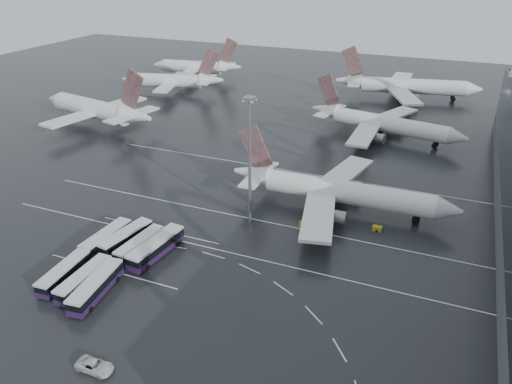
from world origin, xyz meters
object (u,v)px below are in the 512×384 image
at_px(gse_cart_belly_a, 377,229).
at_px(jet_remote_west, 98,110).
at_px(gse_cart_belly_b, 399,202).
at_px(bus_row_near_b, 125,238).
at_px(bus_row_far_b, 84,279).
at_px(floodlight_mast, 250,147).
at_px(jet_remote_mid, 174,81).
at_px(van_curve_a, 95,366).
at_px(airliner_main, 336,192).
at_px(airliner_gate_c, 405,86).
at_px(bus_row_far_a, 64,273).
at_px(bus_row_near_c, 140,245).
at_px(bus_row_near_d, 156,247).
at_px(bus_row_far_c, 96,286).
at_px(airliner_gate_b, 382,124).
at_px(gse_cart_belly_c, 305,225).
at_px(jet_remote_far, 198,67).
at_px(bus_row_near_a, 106,238).

bearing_deg(gse_cart_belly_a, jet_remote_west, 161.25).
bearing_deg(jet_remote_west, gse_cart_belly_b, -179.77).
xyz_separation_m(bus_row_near_b, bus_row_far_b, (1.73, -14.18, -0.03)).
bearing_deg(floodlight_mast, gse_cart_belly_b, 36.78).
bearing_deg(jet_remote_mid, van_curve_a, 102.15).
distance_m(jet_remote_mid, floodlight_mast, 112.70).
distance_m(jet_remote_mid, bus_row_far_b, 130.44).
height_order(airliner_main, airliner_gate_c, airliner_gate_c).
height_order(airliner_gate_c, bus_row_far_a, airliner_gate_c).
bearing_deg(bus_row_near_c, bus_row_near_d, -82.97).
bearing_deg(bus_row_near_c, bus_row_far_c, -171.58).
bearing_deg(floodlight_mast, airliner_gate_b, 76.07).
relative_size(bus_row_near_b, gse_cart_belly_b, 6.45).
bearing_deg(bus_row_far_a, airliner_gate_b, -25.39).
distance_m(bus_row_far_a, gse_cart_belly_c, 48.17).
bearing_deg(gse_cart_belly_b, bus_row_far_c, -127.97).
xyz_separation_m(gse_cart_belly_b, gse_cart_belly_c, (-16.94, -18.75, 0.03)).
xyz_separation_m(airliner_main, jet_remote_far, (-90.27, 100.49, 0.33)).
xyz_separation_m(jet_remote_west, jet_remote_mid, (0.53, 46.56, -0.74)).
bearing_deg(bus_row_near_a, jet_remote_west, 41.51).
xyz_separation_m(jet_remote_far, bus_row_far_c, (60.81, -146.76, -2.92)).
xyz_separation_m(bus_row_far_c, floodlight_mast, (14.09, 33.22, 15.57)).
distance_m(van_curve_a, floodlight_mast, 49.98).
xyz_separation_m(airliner_gate_b, jet_remote_mid, (-87.21, 21.28, 0.41)).
bearing_deg(gse_cart_belly_a, bus_row_near_a, -151.25).
height_order(airliner_gate_b, jet_remote_far, jet_remote_far).
height_order(gse_cart_belly_b, gse_cart_belly_c, gse_cart_belly_c).
height_order(jet_remote_mid, gse_cart_belly_c, jet_remote_mid).
bearing_deg(bus_row_far_a, bus_row_far_b, -96.24).
distance_m(airliner_gate_c, jet_remote_far, 91.44).
bearing_deg(bus_row_near_b, jet_remote_west, 51.37).
xyz_separation_m(jet_remote_mid, jet_remote_far, (-3.90, 26.94, -0.05)).
distance_m(bus_row_near_d, gse_cart_belly_a, 45.49).
bearing_deg(jet_remote_far, gse_cart_belly_a, 124.64).
bearing_deg(bus_row_near_b, floodlight_mast, -37.26).
xyz_separation_m(airliner_gate_c, jet_remote_west, (-88.07, -73.10, 0.58)).
xyz_separation_m(airliner_main, bus_row_near_c, (-30.35, -32.18, -2.72)).
bearing_deg(jet_remote_west, bus_row_far_b, 137.69).
bearing_deg(van_curve_a, airliner_gate_b, -10.68).
distance_m(airliner_gate_c, bus_row_near_c, 136.01).
bearing_deg(airliner_main, bus_row_far_a, -130.21).
xyz_separation_m(airliner_gate_c, bus_row_near_c, (-31.51, -132.27, -3.27)).
bearing_deg(airliner_main, jet_remote_west, 162.18).
bearing_deg(jet_remote_mid, gse_cart_belly_b, 131.98).
xyz_separation_m(airliner_gate_b, gse_cart_belly_c, (-4.72, -62.82, -3.78)).
height_order(jet_remote_west, van_curve_a, jet_remote_west).
distance_m(bus_row_near_a, bus_row_near_d, 11.18).
bearing_deg(jet_remote_far, bus_row_near_b, 104.18).
xyz_separation_m(jet_remote_west, bus_row_far_b, (54.13, -72.32, -3.83)).
xyz_separation_m(airliner_gate_c, bus_row_near_b, (-35.67, -131.24, -3.21)).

